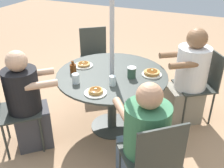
# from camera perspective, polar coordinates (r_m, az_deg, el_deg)

# --- Properties ---
(ground_plane) EXTENTS (12.00, 12.00, 0.00)m
(ground_plane) POSITION_cam_1_polar(r_m,az_deg,el_deg) (3.23, -0.00, -9.14)
(ground_plane) COLOR tan
(patio_table) EXTENTS (1.21, 1.21, 0.71)m
(patio_table) POSITION_cam_1_polar(r_m,az_deg,el_deg) (2.91, -0.00, -0.14)
(patio_table) COLOR #383D38
(patio_table) RESTS_ON ground
(umbrella_pole) EXTENTS (0.05, 0.05, 2.33)m
(umbrella_pole) POSITION_cam_1_polar(r_m,az_deg,el_deg) (2.68, -0.00, 10.96)
(umbrella_pole) COLOR #ADADB2
(umbrella_pole) RESTS_ON ground
(patio_chair_north) EXTENTS (0.58, 0.58, 0.88)m
(patio_chair_north) POSITION_cam_1_polar(r_m,az_deg,el_deg) (3.90, -3.77, 6.51)
(patio_chair_north) COLOR #333833
(patio_chair_north) RESTS_ON ground
(patio_chair_east) EXTENTS (0.59, 0.59, 0.88)m
(patio_chair_east) POSITION_cam_1_polar(r_m,az_deg,el_deg) (2.84, -21.32, -4.74)
(patio_chair_east) COLOR #333833
(patio_chair_east) RESTS_ON ground
(diner_east) EXTENTS (0.56, 0.57, 1.10)m
(diner_east) POSITION_cam_1_polar(r_m,az_deg,el_deg) (2.84, -17.89, -4.34)
(diner_east) COLOR #3D3D42
(diner_east) RESTS_ON ground
(patio_chair_south) EXTENTS (0.58, 0.58, 0.88)m
(patio_chair_south) POSITION_cam_1_polar(r_m,az_deg,el_deg) (2.14, 8.90, -15.44)
(patio_chair_south) COLOR #333833
(patio_chair_south) RESTS_ON ground
(diner_south) EXTENTS (0.59, 0.58, 1.09)m
(diner_south) POSITION_cam_1_polar(r_m,az_deg,el_deg) (2.26, 6.98, -12.96)
(diner_south) COLOR slate
(diner_south) RESTS_ON ground
(patio_chair_west) EXTENTS (0.58, 0.58, 0.88)m
(patio_chair_west) POSITION_cam_1_polar(r_m,az_deg,el_deg) (3.31, 18.83, 0.59)
(patio_chair_west) COLOR #333833
(patio_chair_west) RESTS_ON ground
(diner_west) EXTENTS (0.58, 0.61, 1.17)m
(diner_west) POSITION_cam_1_polar(r_m,az_deg,el_deg) (3.22, 16.23, 0.64)
(diner_west) COLOR gray
(diner_west) RESTS_ON ground
(pancake_plate_a) EXTENTS (0.21, 0.21, 0.05)m
(pancake_plate_a) POSITION_cam_1_polar(r_m,az_deg,el_deg) (3.04, -6.20, 4.18)
(pancake_plate_a) COLOR silver
(pancake_plate_a) RESTS_ON patio_table
(pancake_plate_b) EXTENTS (0.21, 0.21, 0.06)m
(pancake_plate_b) POSITION_cam_1_polar(r_m,az_deg,el_deg) (2.48, -3.58, -1.72)
(pancake_plate_b) COLOR silver
(pancake_plate_b) RESTS_ON patio_table
(pancake_plate_c) EXTENTS (0.21, 0.21, 0.06)m
(pancake_plate_c) POSITION_cam_1_polar(r_m,az_deg,el_deg) (2.85, 8.66, 2.34)
(pancake_plate_c) COLOR silver
(pancake_plate_c) RESTS_ON patio_table
(syrup_bottle) EXTENTS (0.09, 0.07, 0.14)m
(syrup_bottle) POSITION_cam_1_polar(r_m,az_deg,el_deg) (2.89, -8.49, 3.39)
(syrup_bottle) COLOR #602D0F
(syrup_bottle) RESTS_ON patio_table
(coffee_cup) EXTENTS (0.09, 0.09, 0.12)m
(coffee_cup) POSITION_cam_1_polar(r_m,az_deg,el_deg) (2.76, 4.29, 2.53)
(coffee_cup) COLOR #33513D
(coffee_cup) RESTS_ON patio_table
(drinking_glass_a) EXTENTS (0.07, 0.07, 0.10)m
(drinking_glass_a) POSITION_cam_1_polar(r_m,az_deg,el_deg) (2.67, -7.90, 1.18)
(drinking_glass_a) COLOR silver
(drinking_glass_a) RESTS_ON patio_table
(drinking_glass_b) EXTENTS (0.07, 0.07, 0.10)m
(drinking_glass_b) POSITION_cam_1_polar(r_m,az_deg,el_deg) (2.60, 0.11, 0.71)
(drinking_glass_b) COLOR silver
(drinking_glass_b) RESTS_ON patio_table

